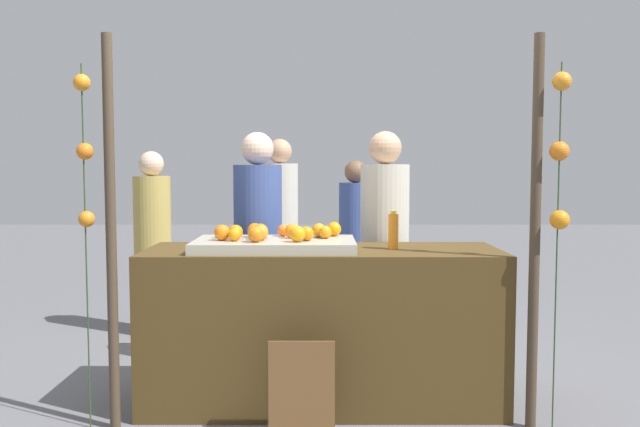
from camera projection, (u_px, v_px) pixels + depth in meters
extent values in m
plane|color=slate|center=(320.00, 402.00, 3.95)|extent=(24.00, 24.00, 0.00)
cube|color=#4C3819|center=(320.00, 326.00, 3.91)|extent=(2.10, 0.71, 0.93)
cube|color=#B2AD99|center=(272.00, 245.00, 3.84)|extent=(0.94, 0.55, 0.06)
sphere|color=orange|center=(289.00, 231.00, 3.90)|extent=(0.09, 0.09, 0.09)
sphere|color=orange|center=(331.00, 229.00, 4.02)|extent=(0.09, 0.09, 0.09)
sphere|color=orange|center=(258.00, 231.00, 3.88)|extent=(0.09, 0.09, 0.09)
sphere|color=orange|center=(253.00, 234.00, 3.70)|extent=(0.09, 0.09, 0.09)
sphere|color=orange|center=(304.00, 234.00, 3.77)|extent=(0.08, 0.08, 0.08)
sphere|color=orange|center=(252.00, 230.00, 3.95)|extent=(0.09, 0.09, 0.09)
sphere|color=orange|center=(233.00, 232.00, 3.85)|extent=(0.09, 0.09, 0.09)
sphere|color=orange|center=(281.00, 230.00, 4.02)|extent=(0.07, 0.07, 0.07)
sphere|color=orange|center=(316.00, 230.00, 3.95)|extent=(0.09, 0.09, 0.09)
sphere|color=orange|center=(258.00, 233.00, 3.79)|extent=(0.09, 0.09, 0.09)
sphere|color=orange|center=(295.00, 234.00, 3.71)|extent=(0.09, 0.09, 0.09)
sphere|color=orange|center=(232.00, 235.00, 3.75)|extent=(0.07, 0.07, 0.07)
sphere|color=orange|center=(323.00, 232.00, 3.89)|extent=(0.08, 0.08, 0.08)
sphere|color=orange|center=(219.00, 233.00, 3.78)|extent=(0.09, 0.09, 0.09)
sphere|color=orange|center=(220.00, 232.00, 3.91)|extent=(0.08, 0.08, 0.08)
cylinder|color=orange|center=(391.00, 231.00, 3.88)|extent=(0.06, 0.06, 0.21)
cylinder|color=yellow|center=(391.00, 212.00, 3.87)|extent=(0.03, 0.03, 0.02)
cube|color=brown|center=(299.00, 393.00, 3.36)|extent=(0.34, 0.01, 0.54)
cube|color=black|center=(299.00, 392.00, 3.38)|extent=(0.32, 0.02, 0.51)
cylinder|color=#384C8C|center=(256.00, 269.00, 4.51)|extent=(0.33, 0.33, 1.43)
sphere|color=beige|center=(255.00, 148.00, 4.45)|extent=(0.22, 0.22, 0.22)
cylinder|color=beige|center=(382.00, 269.00, 4.48)|extent=(0.33, 0.33, 1.43)
sphere|color=tan|center=(383.00, 148.00, 4.42)|extent=(0.22, 0.22, 0.22)
cylinder|color=tan|center=(150.00, 255.00, 5.53)|extent=(0.31, 0.31, 1.34)
sphere|color=beige|center=(148.00, 164.00, 5.47)|extent=(0.21, 0.21, 0.21)
cylinder|color=#384C8C|center=(353.00, 254.00, 5.87)|extent=(0.29, 0.29, 1.27)
sphere|color=brown|center=(353.00, 172.00, 5.81)|extent=(0.20, 0.20, 0.20)
cylinder|color=beige|center=(277.00, 242.00, 6.06)|extent=(0.34, 0.34, 1.45)
sphere|color=tan|center=(277.00, 151.00, 6.00)|extent=(0.23, 0.23, 0.23)
cylinder|color=#473828|center=(108.00, 235.00, 3.47)|extent=(0.06, 0.06, 2.11)
cylinder|color=#473828|center=(532.00, 235.00, 3.48)|extent=(0.06, 0.06, 2.11)
cylinder|color=#2D4C23|center=(83.00, 249.00, 3.48)|extent=(0.01, 0.01, 1.96)
sphere|color=orange|center=(79.00, 82.00, 3.42)|extent=(0.09, 0.09, 0.09)
sphere|color=orange|center=(82.00, 151.00, 3.45)|extent=(0.09, 0.09, 0.09)
sphere|color=orange|center=(84.00, 219.00, 3.46)|extent=(0.09, 0.09, 0.09)
cylinder|color=#2D4C23|center=(554.00, 250.00, 3.44)|extent=(0.01, 0.01, 1.96)
sphere|color=orange|center=(559.00, 81.00, 3.38)|extent=(0.10, 0.10, 0.10)
sphere|color=orange|center=(556.00, 151.00, 3.41)|extent=(0.10, 0.10, 0.10)
sphere|color=orange|center=(557.00, 220.00, 3.43)|extent=(0.10, 0.10, 0.10)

